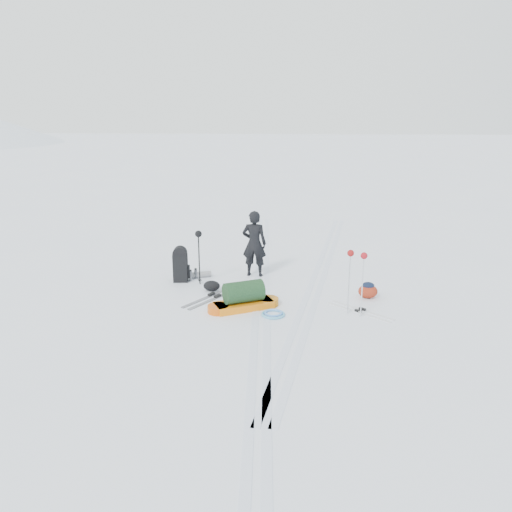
% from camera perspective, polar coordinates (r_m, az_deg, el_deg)
% --- Properties ---
extents(ground, '(200.00, 200.00, 0.00)m').
position_cam_1_polar(ground, '(11.51, 0.63, -4.90)').
color(ground, white).
rests_on(ground, ground).
extents(ski_tracks, '(3.38, 17.97, 0.01)m').
position_cam_1_polar(ski_tracks, '(12.30, 3.81, -3.52)').
color(ski_tracks, silver).
rests_on(ski_tracks, ground).
extents(skier, '(0.66, 0.46, 1.73)m').
position_cam_1_polar(skier, '(12.88, -0.20, 1.42)').
color(skier, black).
rests_on(skier, ground).
extents(pulk_sled, '(1.66, 1.16, 0.62)m').
position_cam_1_polar(pulk_sled, '(10.86, -1.42, -4.85)').
color(pulk_sled, orange).
rests_on(pulk_sled, ground).
extents(expedition_rucksack, '(0.91, 0.68, 0.91)m').
position_cam_1_polar(expedition_rucksack, '(12.71, -8.35, -1.03)').
color(expedition_rucksack, black).
rests_on(expedition_rucksack, ground).
extents(ski_poles_black, '(0.17, 0.19, 1.37)m').
position_cam_1_polar(ski_poles_black, '(12.26, -6.58, 1.78)').
color(ski_poles_black, black).
rests_on(ski_poles_black, ground).
extents(ski_poles_silver, '(0.39, 0.31, 1.40)m').
position_cam_1_polar(ski_poles_silver, '(10.43, 11.45, -0.66)').
color(ski_poles_silver, '#B5B7BC').
rests_on(ski_poles_silver, ground).
extents(touring_skis_grey, '(1.25, 1.78, 0.07)m').
position_cam_1_polar(touring_skis_grey, '(11.66, -4.77, -4.59)').
color(touring_skis_grey, gray).
rests_on(touring_skis_grey, ground).
extents(touring_skis_white, '(1.35, 1.18, 0.06)m').
position_cam_1_polar(touring_skis_white, '(11.01, 11.83, -6.16)').
color(touring_skis_white, silver).
rests_on(touring_skis_white, ground).
extents(rope_coil, '(0.66, 0.66, 0.06)m').
position_cam_1_polar(rope_coil, '(10.60, 1.98, -6.60)').
color(rope_coil, '#56ACD3').
rests_on(rope_coil, ground).
extents(small_daypack, '(0.48, 0.38, 0.38)m').
position_cam_1_polar(small_daypack, '(11.78, 12.67, -3.84)').
color(small_daypack, maroon).
rests_on(small_daypack, ground).
extents(thermos_pair, '(0.18, 0.30, 0.29)m').
position_cam_1_polar(thermos_pair, '(12.86, -7.20, -2.11)').
color(thermos_pair, slate).
rests_on(thermos_pair, ground).
extents(stuff_sack, '(0.44, 0.36, 0.25)m').
position_cam_1_polar(stuff_sack, '(12.02, -5.09, -3.41)').
color(stuff_sack, black).
rests_on(stuff_sack, ground).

